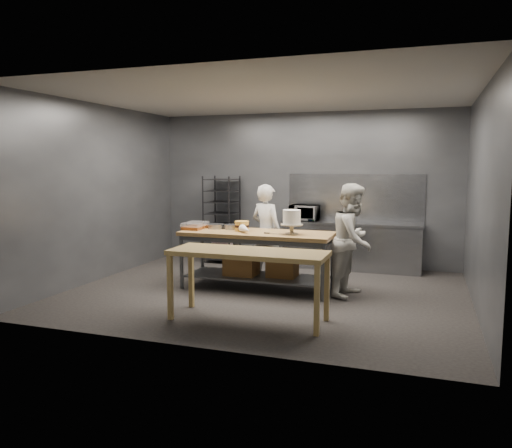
{
  "coord_description": "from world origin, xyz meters",
  "views": [
    {
      "loc": [
        2.32,
        -7.23,
        1.97
      ],
      "look_at": [
        -0.2,
        0.11,
        1.05
      ],
      "focal_mm": 35.0,
      "sensor_mm": 36.0,
      "label": 1
    }
  ],
  "objects_px": {
    "microwave": "(304,213)",
    "frosted_cake_stand": "(292,219)",
    "speed_rack": "(222,220)",
    "layer_cake": "(242,226)",
    "chef_right": "(353,240)",
    "near_counter": "(248,257)",
    "chef_behind": "(266,232)",
    "work_table": "(258,253)"
  },
  "relations": [
    {
      "from": "near_counter",
      "to": "microwave",
      "type": "distance_m",
      "value": 3.6
    },
    {
      "from": "near_counter",
      "to": "frosted_cake_stand",
      "type": "xyz_separation_m",
      "value": [
        0.17,
        1.47,
        0.35
      ]
    },
    {
      "from": "chef_behind",
      "to": "work_table",
      "type": "bearing_deg",
      "value": 117.55
    },
    {
      "from": "near_counter",
      "to": "speed_rack",
      "type": "bearing_deg",
      "value": 117.63
    },
    {
      "from": "layer_cake",
      "to": "chef_right",
      "type": "bearing_deg",
      "value": 2.55
    },
    {
      "from": "chef_behind",
      "to": "layer_cake",
      "type": "xyz_separation_m",
      "value": [
        -0.2,
        -0.66,
        0.18
      ]
    },
    {
      "from": "microwave",
      "to": "layer_cake",
      "type": "bearing_deg",
      "value": -105.35
    },
    {
      "from": "layer_cake",
      "to": "near_counter",
      "type": "bearing_deg",
      "value": -66.8
    },
    {
      "from": "work_table",
      "to": "chef_behind",
      "type": "relative_size",
      "value": 1.46
    },
    {
      "from": "microwave",
      "to": "near_counter",
      "type": "bearing_deg",
      "value": -87.86
    },
    {
      "from": "speed_rack",
      "to": "layer_cake",
      "type": "distance_m",
      "value": 2.24
    },
    {
      "from": "frosted_cake_stand",
      "to": "chef_right",
      "type": "bearing_deg",
      "value": 12.53
    },
    {
      "from": "work_table",
      "to": "near_counter",
      "type": "distance_m",
      "value": 1.65
    },
    {
      "from": "speed_rack",
      "to": "chef_right",
      "type": "distance_m",
      "value": 3.44
    },
    {
      "from": "microwave",
      "to": "frosted_cake_stand",
      "type": "height_order",
      "value": "frosted_cake_stand"
    },
    {
      "from": "near_counter",
      "to": "chef_behind",
      "type": "xyz_separation_m",
      "value": [
        -0.48,
        2.25,
        0.01
      ]
    },
    {
      "from": "chef_behind",
      "to": "microwave",
      "type": "relative_size",
      "value": 3.04
    },
    {
      "from": "chef_right",
      "to": "frosted_cake_stand",
      "type": "bearing_deg",
      "value": 114.98
    },
    {
      "from": "chef_right",
      "to": "microwave",
      "type": "relative_size",
      "value": 3.13
    },
    {
      "from": "near_counter",
      "to": "layer_cake",
      "type": "bearing_deg",
      "value": 113.2
    },
    {
      "from": "chef_right",
      "to": "layer_cake",
      "type": "xyz_separation_m",
      "value": [
        -1.76,
        -0.08,
        0.15
      ]
    },
    {
      "from": "chef_behind",
      "to": "frosted_cake_stand",
      "type": "distance_m",
      "value": 1.07
    },
    {
      "from": "speed_rack",
      "to": "microwave",
      "type": "distance_m",
      "value": 1.72
    },
    {
      "from": "chef_right",
      "to": "layer_cake",
      "type": "height_order",
      "value": "chef_right"
    },
    {
      "from": "chef_behind",
      "to": "chef_right",
      "type": "relative_size",
      "value": 0.97
    },
    {
      "from": "work_table",
      "to": "frosted_cake_stand",
      "type": "xyz_separation_m",
      "value": [
        0.59,
        -0.11,
        0.59
      ]
    },
    {
      "from": "layer_cake",
      "to": "chef_behind",
      "type": "bearing_deg",
      "value": 72.79
    },
    {
      "from": "near_counter",
      "to": "frosted_cake_stand",
      "type": "bearing_deg",
      "value": 83.23
    },
    {
      "from": "near_counter",
      "to": "chef_right",
      "type": "relative_size",
      "value": 1.18
    },
    {
      "from": "near_counter",
      "to": "frosted_cake_stand",
      "type": "relative_size",
      "value": 5.34
    },
    {
      "from": "frosted_cake_stand",
      "to": "layer_cake",
      "type": "bearing_deg",
      "value": 171.92
    },
    {
      "from": "speed_rack",
      "to": "chef_behind",
      "type": "relative_size",
      "value": 1.06
    },
    {
      "from": "microwave",
      "to": "frosted_cake_stand",
      "type": "relative_size",
      "value": 1.45
    },
    {
      "from": "work_table",
      "to": "chef_behind",
      "type": "bearing_deg",
      "value": 95.9
    },
    {
      "from": "work_table",
      "to": "speed_rack",
      "type": "height_order",
      "value": "speed_rack"
    },
    {
      "from": "chef_right",
      "to": "near_counter",
      "type": "bearing_deg",
      "value": 159.72
    },
    {
      "from": "speed_rack",
      "to": "layer_cake",
      "type": "relative_size",
      "value": 7.87
    },
    {
      "from": "speed_rack",
      "to": "microwave",
      "type": "bearing_deg",
      "value": 2.69
    },
    {
      "from": "layer_cake",
      "to": "microwave",
      "type": "bearing_deg",
      "value": 74.65
    },
    {
      "from": "near_counter",
      "to": "microwave",
      "type": "height_order",
      "value": "microwave"
    },
    {
      "from": "chef_behind",
      "to": "frosted_cake_stand",
      "type": "relative_size",
      "value": 4.4
    },
    {
      "from": "work_table",
      "to": "chef_right",
      "type": "relative_size",
      "value": 1.41
    }
  ]
}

